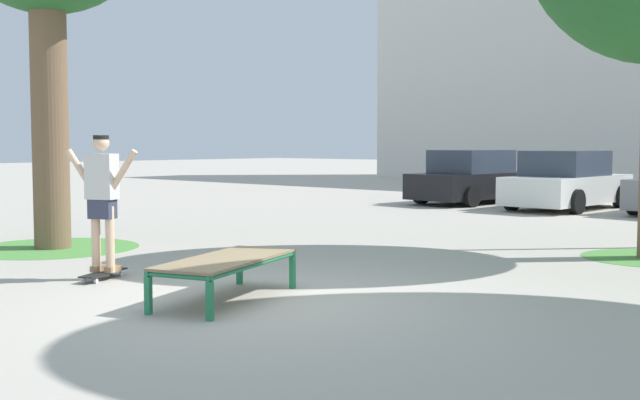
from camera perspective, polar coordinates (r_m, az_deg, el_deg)
The scene contains 7 objects.
ground_plane at distance 8.48m, azimuth -3.94°, elevation -7.33°, with size 120.00×120.00×0.00m, color #B2AA9E.
skate_box at distance 8.50m, azimuth -6.80°, elevation -4.48°, with size 1.33×2.04×0.46m.
skateboard at distance 10.14m, azimuth -15.39°, elevation -5.13°, with size 0.51×0.81×0.09m.
skater at distance 10.04m, azimuth -15.49°, elevation 0.49°, with size 0.94×0.49×1.69m.
grass_patch_near_left at distance 13.41m, azimuth -18.75°, elevation -3.29°, with size 2.72×2.72×0.01m, color #519342.
car_black at distance 22.66m, azimuth 11.04°, elevation 1.53°, with size 2.19×4.33×1.50m.
car_white at distance 21.13m, azimuth 17.43°, elevation 1.23°, with size 1.98×4.23×1.50m.
Camera 1 is at (5.98, -5.77, 1.68)m, focal length 44.22 mm.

